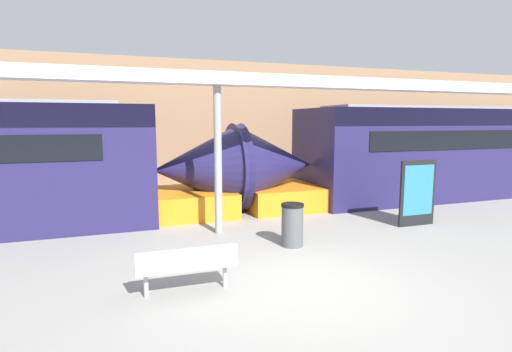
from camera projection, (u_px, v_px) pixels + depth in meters
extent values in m
plane|color=gray|center=(308.00, 284.00, 6.65)|extent=(60.00, 60.00, 0.00)
cube|color=#937051|center=(195.00, 126.00, 15.34)|extent=(56.00, 0.20, 5.00)
cube|color=#231E4C|center=(492.00, 151.00, 15.33)|extent=(15.58, 2.90, 3.10)
cone|color=#231E4C|center=(273.00, 166.00, 12.35)|extent=(2.61, 2.63, 2.63)
cube|color=orange|center=(280.00, 196.00, 12.57)|extent=(2.35, 2.46, 0.70)
cube|color=gray|center=(496.00, 109.00, 15.11)|extent=(14.02, 1.74, 0.10)
cone|color=#231E4C|center=(198.00, 169.00, 11.59)|extent=(2.61, 2.63, 2.63)
cube|color=orange|center=(191.00, 202.00, 11.64)|extent=(2.35, 2.46, 0.70)
cube|color=#ADB2B7|center=(186.00, 266.00, 6.27)|extent=(1.56, 0.46, 0.04)
cube|color=#ADB2B7|center=(188.00, 259.00, 6.06)|extent=(1.56, 0.06, 0.32)
cylinder|color=#ADB2B7|center=(146.00, 285.00, 6.10)|extent=(0.07, 0.07, 0.42)
cylinder|color=#ADB2B7|center=(225.00, 275.00, 6.50)|extent=(0.07, 0.07, 0.42)
cylinder|color=#4C4F54|center=(292.00, 226.00, 8.63)|extent=(0.47, 0.47, 0.87)
cylinder|color=black|center=(293.00, 205.00, 8.56)|extent=(0.49, 0.49, 0.06)
cube|color=black|center=(417.00, 193.00, 10.26)|extent=(1.07, 0.06, 1.70)
cube|color=teal|center=(419.00, 190.00, 10.22)|extent=(0.91, 0.01, 1.29)
cylinder|color=gray|center=(218.00, 161.00, 9.44)|extent=(0.18, 0.18, 3.52)
cube|color=silver|center=(217.00, 79.00, 9.18)|extent=(28.00, 0.60, 0.28)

